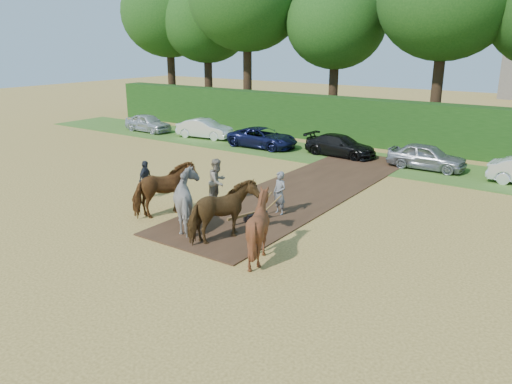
# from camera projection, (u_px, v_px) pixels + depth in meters

# --- Properties ---
(ground) EXTENTS (120.00, 120.00, 0.00)m
(ground) POSITION_uv_depth(u_px,v_px,m) (178.00, 227.00, 18.57)
(ground) COLOR gold
(ground) RESTS_ON ground
(earth_strip) EXTENTS (4.50, 17.00, 0.05)m
(earth_strip) POSITION_uv_depth(u_px,v_px,m) (306.00, 189.00, 23.23)
(earth_strip) COLOR #472D1C
(earth_strip) RESTS_ON ground
(grass_verge) EXTENTS (50.00, 5.00, 0.03)m
(grass_verge) POSITION_uv_depth(u_px,v_px,m) (342.00, 157.00, 29.54)
(grass_verge) COLOR #38601E
(grass_verge) RESTS_ON ground
(hedgerow) EXTENTS (46.00, 1.60, 3.00)m
(hedgerow) POSITION_uv_depth(u_px,v_px,m) (374.00, 123.00, 32.63)
(hedgerow) COLOR #14380F
(hedgerow) RESTS_ON ground
(spectator_near) EXTENTS (0.80, 1.00, 1.98)m
(spectator_near) POSITION_uv_depth(u_px,v_px,m) (217.00, 182.00, 20.92)
(spectator_near) COLOR #B7AF90
(spectator_near) RESTS_ON ground
(spectator_far) EXTENTS (0.69, 1.06, 1.67)m
(spectator_far) POSITION_uv_depth(u_px,v_px,m) (145.00, 179.00, 21.83)
(spectator_far) COLOR #262A32
(spectator_far) RESTS_ON ground
(plough_team) EXTENTS (7.35, 5.30, 2.12)m
(plough_team) POSITION_uv_depth(u_px,v_px,m) (209.00, 206.00, 17.64)
(plough_team) COLOR brown
(plough_team) RESTS_ON ground
(parked_cars) EXTENTS (35.64, 2.89, 1.40)m
(parked_cars) POSITION_uv_depth(u_px,v_px,m) (351.00, 148.00, 28.91)
(parked_cars) COLOR silver
(parked_cars) RESTS_ON ground
(treeline) EXTENTS (48.70, 10.60, 14.21)m
(treeline) POSITION_uv_depth(u_px,v_px,m) (376.00, 5.00, 33.87)
(treeline) COLOR #382616
(treeline) RESTS_ON ground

